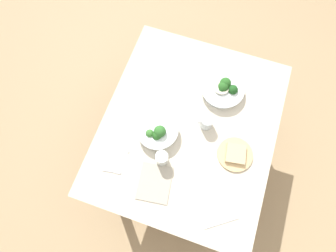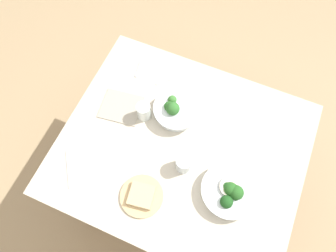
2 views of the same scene
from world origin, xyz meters
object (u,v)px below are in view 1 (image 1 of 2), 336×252
Objects in this scene: broccoli_bowl_near at (157,131)px; table_knife_right at (191,110)px; water_glass_center at (207,122)px; table_knife_left at (221,223)px; fork_by_far_bowl at (113,172)px; napkin_folded_upper at (155,183)px; broccoli_bowl_far at (223,89)px; fork_by_near_bowl at (126,146)px; bread_side_plate at (235,154)px; water_glass_side at (162,158)px.

broccoli_bowl_near reaches higher than table_knife_right.
water_glass_center is 0.48× the size of table_knife_left.
napkin_folded_upper is (-0.02, 0.24, 0.00)m from fork_by_far_bowl.
broccoli_bowl_far is 0.81m from fork_by_far_bowl.
fork_by_near_bowl is at bearing -39.82° from broccoli_bowl_far.
bread_side_plate is 0.42m from water_glass_side.
table_knife_left is at bearing 3.52° from bread_side_plate.
water_glass_center is 0.92× the size of water_glass_side.
broccoli_bowl_far reaches higher than table_knife_left.
broccoli_bowl_near is 2.65× the size of water_glass_center.
table_knife_left is at bearing 61.99° from water_glass_side.
fork_by_near_bowl is 0.42× the size of table_knife_right.
table_knife_right is at bearing -118.56° from water_glass_center.
table_knife_left is (0.21, 0.40, -0.05)m from water_glass_side.
fork_by_far_bowl is 0.57× the size of table_knife_right.
broccoli_bowl_near is 3.17× the size of fork_by_near_bowl.
water_glass_side is 0.23m from fork_by_near_bowl.
broccoli_bowl_far reaches higher than bread_side_plate.
water_glass_side is at bearing -21.53° from broccoli_bowl_far.
fork_by_near_bowl is at bearing 91.44° from table_knife_right.
fork_by_near_bowl is at bearing -47.61° from broccoli_bowl_near.
broccoli_bowl_near is 1.26× the size of table_knife_left.
fork_by_far_bowl is 0.64m from table_knife_left.
broccoli_bowl_near is at bearing 97.22° from table_knife_right.
table_knife_left is at bearing 24.82° from water_glass_center.
broccoli_bowl_near is at bearing -71.86° from table_knife_left.
broccoli_bowl_near reaches higher than bread_side_plate.
broccoli_bowl_far is at bearing 47.40° from fork_by_far_bowl.
fork_by_far_bowl is at bearing 100.73° from table_knife_right.
water_glass_center is 0.55m from table_knife_left.
water_glass_center is at bearing 119.76° from broccoli_bowl_near.
water_glass_center is at bearing -100.36° from table_knife_left.
bread_side_plate is at bearing 128.16° from napkin_folded_upper.
broccoli_bowl_near is 2.31× the size of fork_by_far_bowl.
bread_side_plate reaches higher than napkin_folded_upper.
fork_by_near_bowl and table_knife_right have the same top height.
water_glass_side is 0.35m from table_knife_right.
napkin_folded_upper reaches higher than table_knife_right.
broccoli_bowl_near is at bearing -163.65° from napkin_folded_upper.
broccoli_bowl_far reaches higher than fork_by_far_bowl.
napkin_folded_upper is (0.42, -0.17, -0.04)m from water_glass_center.
table_knife_right is at bearing -38.55° from broccoli_bowl_far.
water_glass_side is 0.29m from fork_by_far_bowl.
fork_by_far_bowl is at bearing -40.87° from table_knife_left.
water_glass_center is 1.20× the size of fork_by_near_bowl.
table_knife_right is (-0.50, 0.30, -0.00)m from fork_by_far_bowl.
bread_side_plate is 0.69m from fork_by_far_bowl.
water_glass_side is (0.53, -0.21, 0.01)m from broccoli_bowl_far.
broccoli_bowl_far is 1.45× the size of table_knife_right.
water_glass_side is 0.54× the size of table_knife_right.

